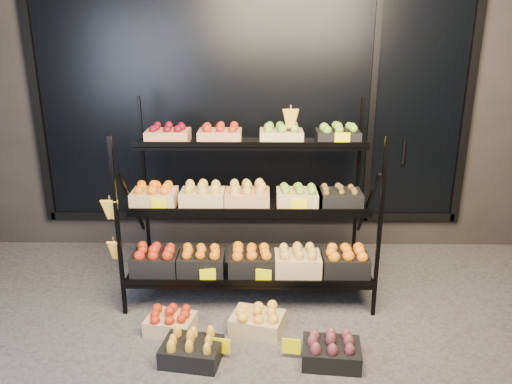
{
  "coord_description": "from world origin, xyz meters",
  "views": [
    {
      "loc": [
        0.1,
        -3.43,
        2.26
      ],
      "look_at": [
        0.06,
        0.55,
        0.94
      ],
      "focal_mm": 35.0,
      "sensor_mm": 36.0,
      "label": 1
    }
  ],
  "objects_px": {
    "display_rack": "(248,207)",
    "floor_crate_midright": "(257,320)",
    "floor_crate_left": "(171,321)",
    "floor_crate_midleft": "(192,349)"
  },
  "relations": [
    {
      "from": "floor_crate_left",
      "to": "floor_crate_midright",
      "type": "distance_m",
      "value": 0.68
    },
    {
      "from": "floor_crate_left",
      "to": "floor_crate_midleft",
      "type": "bearing_deg",
      "value": -48.06
    },
    {
      "from": "display_rack",
      "to": "floor_crate_midleft",
      "type": "height_order",
      "value": "display_rack"
    },
    {
      "from": "floor_crate_midright",
      "to": "display_rack",
      "type": "bearing_deg",
      "value": 113.29
    },
    {
      "from": "floor_crate_midleft",
      "to": "display_rack",
      "type": "bearing_deg",
      "value": 78.97
    },
    {
      "from": "display_rack",
      "to": "floor_crate_left",
      "type": "bearing_deg",
      "value": -131.63
    },
    {
      "from": "floor_crate_left",
      "to": "floor_crate_midleft",
      "type": "distance_m",
      "value": 0.42
    },
    {
      "from": "floor_crate_left",
      "to": "floor_crate_midright",
      "type": "xyz_separation_m",
      "value": [
        0.68,
        0.02,
        0.01
      ]
    },
    {
      "from": "display_rack",
      "to": "floor_crate_midright",
      "type": "xyz_separation_m",
      "value": [
        0.08,
        -0.65,
        -0.69
      ]
    },
    {
      "from": "floor_crate_left",
      "to": "floor_crate_midleft",
      "type": "relative_size",
      "value": 0.9
    }
  ]
}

